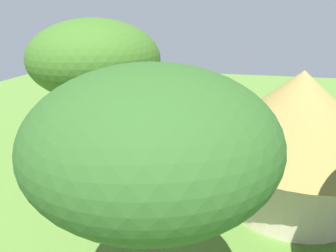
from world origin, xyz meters
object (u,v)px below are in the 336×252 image
patio_chair_near_lawn (138,156)px  guest_beside_umbrella (86,132)px  shade_umbrella (129,84)px  standing_watcher (216,104)px  patio_chair_west_end (161,141)px  acacia_tree_right_background (95,61)px  acacia_tree_behind_hut (152,141)px  patio_chair_near_hut (101,147)px  patio_dining_table (132,141)px  zebra_by_umbrella (258,112)px  striped_lounge_chair (241,141)px  patio_chair_east_end (126,134)px  thatched_hut (296,132)px  zebra_nearest_camera (155,113)px

patio_chair_near_lawn → guest_beside_umbrella: 2.76m
shade_umbrella → standing_watcher: shade_umbrella is taller
shade_umbrella → patio_chair_west_end: size_ratio=4.86×
patio_chair_west_end → acacia_tree_right_background: acacia_tree_right_background is taller
acacia_tree_behind_hut → standing_watcher: bearing=-90.2°
patio_chair_near_hut → acacia_tree_right_background: 6.13m
patio_chair_near_hut → standing_watcher: size_ratio=0.53×
patio_dining_table → zebra_by_umbrella: (-5.10, -4.21, 0.29)m
zebra_by_umbrella → striped_lounge_chair: bearing=161.5°
patio_chair_east_end → thatched_hut: bearing=122.5°
standing_watcher → acacia_tree_behind_hut: bearing=106.9°
acacia_tree_right_background → zebra_nearest_camera: bearing=-84.1°
patio_chair_near_lawn → thatched_hut: bearing=-42.0°
patio_dining_table → guest_beside_umbrella: 1.95m
patio_dining_table → patio_chair_east_end: size_ratio=1.61×
guest_beside_umbrella → zebra_by_umbrella: 8.24m
guest_beside_umbrella → standing_watcher: bearing=172.5°
patio_chair_near_lawn → striped_lounge_chair: (-3.73, -3.08, -0.27)m
thatched_hut → patio_chair_near_hut: bearing=-12.4°
patio_dining_table → patio_chair_near_lawn: patio_chair_near_lawn is taller
patio_chair_west_end → patio_chair_near_lawn: bearing=136.2°
patio_chair_west_end → zebra_nearest_camera: zebra_nearest_camera is taller
patio_chair_near_lawn → patio_chair_east_end: (1.26, -2.11, 0.00)m
standing_watcher → guest_beside_umbrella: bearing=62.5°
patio_dining_table → patio_chair_near_hut: patio_chair_near_hut is taller
patio_chair_near_lawn → standing_watcher: (-2.37, -5.95, 0.50)m
patio_chair_near_hut → striped_lounge_chair: 6.03m
guest_beside_umbrella → zebra_by_umbrella: bearing=158.5°
patio_chair_near_hut → zebra_by_umbrella: size_ratio=0.41×
patio_chair_near_hut → acacia_tree_behind_hut: 8.44m
zebra_nearest_camera → acacia_tree_behind_hut: size_ratio=0.42×
zebra_by_umbrella → acacia_tree_right_background: size_ratio=0.40×
guest_beside_umbrella → striped_lounge_chair: bearing=145.7°
guest_beside_umbrella → shade_umbrella: bearing=130.0°
thatched_hut → acacia_tree_right_background: size_ratio=0.96×
patio_dining_table → patio_chair_near_hut: bearing=29.0°
guest_beside_umbrella → zebra_nearest_camera: (-2.16, -2.83, 0.06)m
guest_beside_umbrella → acacia_tree_behind_hut: acacia_tree_behind_hut is taller
patio_chair_east_end → guest_beside_umbrella: size_ratio=0.58×
acacia_tree_behind_hut → zebra_by_umbrella: bearing=-100.7°
thatched_hut → striped_lounge_chair: (1.36, -4.11, -2.06)m
shade_umbrella → acacia_tree_right_background: bearing=102.0°
patio_chair_east_end → striped_lounge_chair: patio_chair_east_end is taller
patio_dining_table → acacia_tree_right_background: 6.20m
striped_lounge_chair → acacia_tree_behind_hut: acacia_tree_behind_hut is taller
striped_lounge_chair → acacia_tree_right_background: 8.67m
patio_chair_near_lawn → guest_beside_umbrella: (2.55, -0.96, 0.41)m
patio_chair_near_lawn → zebra_by_umbrella: size_ratio=0.41×
thatched_hut → shade_umbrella: thatched_hut is taller
shade_umbrella → patio_chair_west_end: bearing=-151.8°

